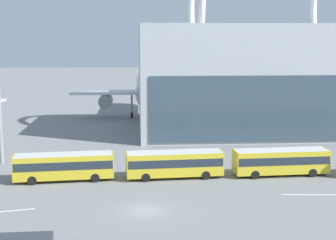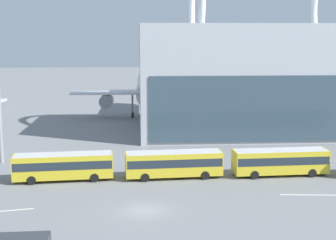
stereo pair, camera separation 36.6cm
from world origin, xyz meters
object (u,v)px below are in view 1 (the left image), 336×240
at_px(shuttle_bus_2, 281,160).
at_px(shuttle_bus_0, 64,165).
at_px(shuttle_bus_1, 174,162).
at_px(airliner_at_gate_far, 150,87).

bearing_deg(shuttle_bus_2, shuttle_bus_0, 178.16).
bearing_deg(shuttle_bus_1, shuttle_bus_2, -2.83).
bearing_deg(shuttle_bus_0, shuttle_bus_1, -3.70).
bearing_deg(airliner_at_gate_far, shuttle_bus_2, -162.12).
xyz_separation_m(shuttle_bus_0, shuttle_bus_2, (25.31, 0.64, 0.00)).
relative_size(shuttle_bus_0, shuttle_bus_1, 1.00).
height_order(airliner_at_gate_far, shuttle_bus_1, airliner_at_gate_far).
distance_m(shuttle_bus_1, shuttle_bus_2, 12.66).
height_order(shuttle_bus_0, shuttle_bus_2, same).
bearing_deg(shuttle_bus_0, shuttle_bus_2, -3.81).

